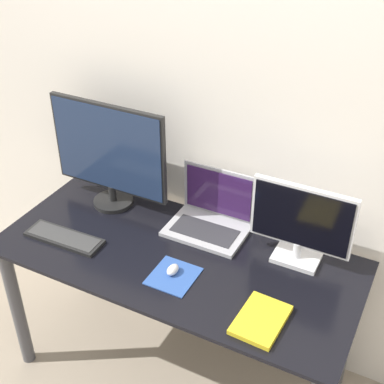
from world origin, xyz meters
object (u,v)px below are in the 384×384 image
(laptop, at_px, (212,214))
(book, at_px, (261,320))
(keyboard, at_px, (64,238))
(mouse, at_px, (173,270))
(monitor_left, at_px, (109,154))
(monitor_right, at_px, (301,223))

(laptop, distance_m, book, 0.62)
(laptop, distance_m, keyboard, 0.67)
(laptop, xyz_separation_m, mouse, (0.00, -0.37, -0.04))
(monitor_left, xyz_separation_m, mouse, (0.51, -0.32, -0.25))
(monitor_left, relative_size, mouse, 8.81)
(keyboard, height_order, book, book)
(mouse, bearing_deg, book, -11.00)
(monitor_left, relative_size, keyboard, 1.63)
(laptop, height_order, keyboard, laptop)
(keyboard, distance_m, mouse, 0.54)
(monitor_right, bearing_deg, mouse, -142.86)
(monitor_right, distance_m, mouse, 0.55)
(monitor_right, distance_m, book, 0.44)
(monitor_right, xyz_separation_m, book, (-0.01, -0.40, -0.18))
(laptop, distance_m, mouse, 0.37)
(monitor_right, height_order, laptop, monitor_right)
(monitor_right, bearing_deg, keyboard, -160.48)
(monitor_left, distance_m, keyboard, 0.43)
(keyboard, height_order, mouse, mouse)
(keyboard, distance_m, book, 0.96)
(mouse, height_order, book, mouse)
(keyboard, bearing_deg, monitor_right, 19.52)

